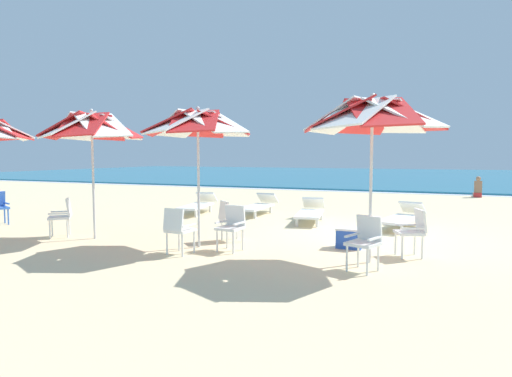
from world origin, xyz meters
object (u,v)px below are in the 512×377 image
(beachgoer_seated, at_px, (478,190))
(plastic_chair_2, at_px, (232,225))
(plastic_chair_4, at_px, (178,228))
(sun_lounger_1, at_px, (310,212))
(plastic_chair_5, at_px, (63,215))
(sun_lounger_0, at_px, (402,217))
(beach_umbrella_0, at_px, (372,117))
(plastic_chair_0, at_px, (413,229))
(beach_umbrella_2, at_px, (92,128))
(sun_lounger_3, at_px, (198,204))
(cooler_box, at_px, (349,238))
(beach_umbrella_1, at_px, (198,125))
(plastic_chair_1, at_px, (365,239))
(sun_lounger_2, at_px, (258,205))
(plastic_chair_3, at_px, (229,218))

(beachgoer_seated, bearing_deg, plastic_chair_2, -111.79)
(plastic_chair_4, distance_m, sun_lounger_1, 4.88)
(plastic_chair_5, bearing_deg, sun_lounger_0, 30.29)
(beach_umbrella_0, relative_size, plastic_chair_0, 3.29)
(beach_umbrella_0, xyz_separation_m, beach_umbrella_2, (-5.87, -0.11, -0.04))
(beach_umbrella_2, xyz_separation_m, sun_lounger_3, (0.04, 4.45, -2.14))
(sun_lounger_1, bearing_deg, cooler_box, -62.00)
(plastic_chair_4, relative_size, sun_lounger_0, 0.39)
(plastic_chair_0, bearing_deg, plastic_chair_4, -160.23)
(sun_lounger_0, height_order, cooler_box, sun_lounger_0)
(beachgoer_seated, bearing_deg, beach_umbrella_1, -114.42)
(plastic_chair_1, xyz_separation_m, plastic_chair_4, (-3.33, -0.18, 0.00))
(sun_lounger_1, height_order, beachgoer_seated, beachgoer_seated)
(plastic_chair_0, xyz_separation_m, beach_umbrella_2, (-6.53, -0.83, 1.92))
(sun_lounger_0, bearing_deg, plastic_chair_1, -94.03)
(plastic_chair_1, bearing_deg, beach_umbrella_1, 170.86)
(beach_umbrella_0, xyz_separation_m, sun_lounger_0, (0.31, 3.86, -2.18))
(beach_umbrella_0, height_order, sun_lounger_1, beach_umbrella_0)
(cooler_box, bearing_deg, beachgoer_seated, 74.91)
(sun_lounger_2, bearing_deg, plastic_chair_5, -118.21)
(plastic_chair_1, bearing_deg, plastic_chair_5, 177.20)
(sun_lounger_0, bearing_deg, plastic_chair_2, -126.52)
(beach_umbrella_0, distance_m, plastic_chair_3, 3.67)
(beach_umbrella_1, bearing_deg, cooler_box, 20.30)
(beach_umbrella_1, height_order, sun_lounger_3, beach_umbrella_1)
(beach_umbrella_0, height_order, plastic_chair_3, beach_umbrella_0)
(plastic_chair_5, bearing_deg, plastic_chair_1, -2.80)
(plastic_chair_3, bearing_deg, beachgoer_seated, 65.43)
(sun_lounger_0, relative_size, beachgoer_seated, 2.41)
(sun_lounger_1, bearing_deg, beach_umbrella_0, -62.27)
(sun_lounger_1, relative_size, sun_lounger_3, 1.00)
(plastic_chair_0, height_order, cooler_box, plastic_chair_0)
(beach_umbrella_1, distance_m, plastic_chair_3, 2.09)
(plastic_chair_4, distance_m, beachgoer_seated, 15.62)
(plastic_chair_2, distance_m, cooler_box, 2.33)
(beach_umbrella_1, relative_size, plastic_chair_4, 3.21)
(beach_umbrella_1, bearing_deg, sun_lounger_2, 97.93)
(beach_umbrella_0, relative_size, plastic_chair_5, 3.29)
(plastic_chair_1, xyz_separation_m, beach_umbrella_1, (-3.30, 0.53, 1.92))
(plastic_chair_1, bearing_deg, sun_lounger_1, 114.77)
(beach_umbrella_1, xyz_separation_m, plastic_chair_2, (0.73, -0.02, -1.92))
(sun_lounger_0, bearing_deg, sun_lounger_3, 175.54)
(plastic_chair_4, height_order, sun_lounger_1, plastic_chair_4)
(beach_umbrella_0, bearing_deg, sun_lounger_1, 117.73)
(plastic_chair_0, height_order, plastic_chair_1, same)
(plastic_chair_0, relative_size, sun_lounger_1, 0.39)
(sun_lounger_0, distance_m, sun_lounger_3, 6.15)
(plastic_chair_0, bearing_deg, beachgoer_seated, 80.25)
(plastic_chair_1, height_order, cooler_box, plastic_chair_1)
(beach_umbrella_0, bearing_deg, beach_umbrella_1, -179.75)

